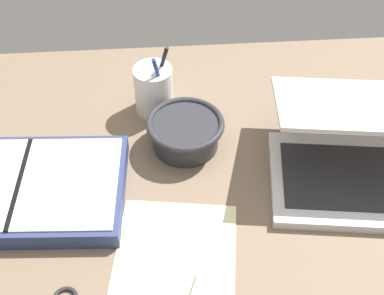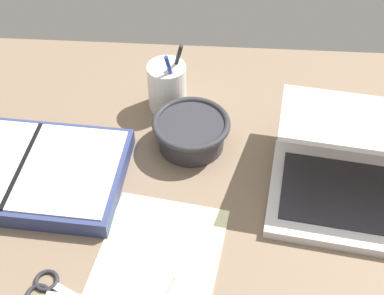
{
  "view_description": "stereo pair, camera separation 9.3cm",
  "coord_description": "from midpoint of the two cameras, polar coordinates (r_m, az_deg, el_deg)",
  "views": [
    {
      "loc": [
        -3.12,
        -55.55,
        75.81
      ],
      "look_at": [
        1.77,
        9.44,
        9.0
      ],
      "focal_mm": 50.0,
      "sensor_mm": 36.0,
      "label": 1
    },
    {
      "loc": [
        6.2,
        -55.58,
        75.81
      ],
      "look_at": [
        1.77,
        9.44,
        9.0
      ],
      "focal_mm": 50.0,
      "sensor_mm": 36.0,
      "label": 2
    }
  ],
  "objects": [
    {
      "name": "bowl",
      "position": [
        1.01,
        2.55,
        1.58
      ],
      "size": [
        14.82,
        14.82,
        6.14
      ],
      "color": "#2D2D33",
      "rests_on": "desk_top"
    },
    {
      "name": "laptop",
      "position": [
        0.98,
        21.27,
        -2.79
      ],
      "size": [
        37.47,
        33.39,
        15.55
      ],
      "rotation": [
        0.0,
        0.0,
        -0.14
      ],
      "color": "silver",
      "rests_on": "desk_top"
    },
    {
      "name": "scissors",
      "position": [
        0.86,
        -11.73,
        -14.9
      ],
      "size": [
        13.12,
        7.46,
        0.8
      ],
      "rotation": [
        0.0,
        0.0,
        -0.25
      ],
      "color": "#B7B7BC",
      "rests_on": "desk_top"
    },
    {
      "name": "usb_drive",
      "position": [
        0.84,
        1.62,
        -15.14
      ],
      "size": [
        3.95,
        7.32,
        1.0
      ],
      "rotation": [
        0.0,
        0.0,
        -0.35
      ],
      "color": "#99999E",
      "rests_on": "desk_top"
    },
    {
      "name": "planner",
      "position": [
        1.0,
        -14.91,
        -2.52
      ],
      "size": [
        37.11,
        24.89,
        3.87
      ],
      "rotation": [
        0.0,
        0.0,
        -0.06
      ],
      "color": "navy",
      "rests_on": "desk_top"
    },
    {
      "name": "paper_sheet_front",
      "position": [
        0.86,
        -0.77,
        -12.82
      ],
      "size": [
        23.07,
        29.44,
        0.16
      ],
      "primitive_type": "cube",
      "rotation": [
        0.0,
        0.0,
        -0.15
      ],
      "color": "#F4EFB2",
      "rests_on": "desk_top"
    },
    {
      "name": "desk_top",
      "position": [
        0.93,
        1.39,
        -7.7
      ],
      "size": [
        140.0,
        100.0,
        2.0
      ],
      "primitive_type": "cube",
      "color": "#75604C",
      "rests_on": "ground"
    },
    {
      "name": "pen_cup",
      "position": [
        1.08,
        -0.19,
        6.43
      ],
      "size": [
        7.78,
        7.78,
        15.19
      ],
      "color": "white",
      "rests_on": "desk_top"
    }
  ]
}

